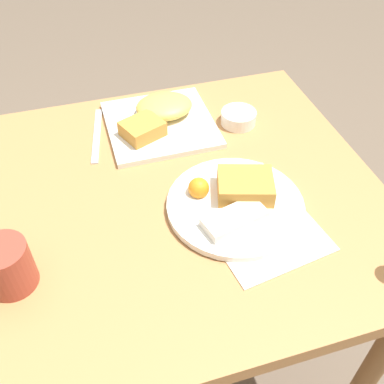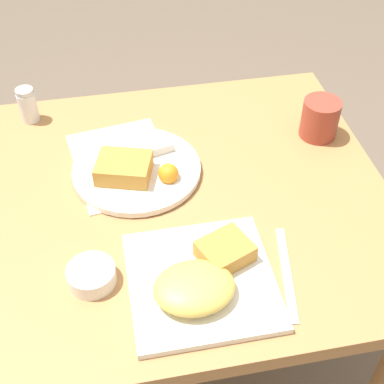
% 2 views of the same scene
% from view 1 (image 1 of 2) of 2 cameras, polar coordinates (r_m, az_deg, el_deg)
% --- Properties ---
extents(ground_plane, '(8.00, 8.00, 0.00)m').
position_cam_1_polar(ground_plane, '(1.55, -1.00, -19.40)').
color(ground_plane, brown).
extents(dining_table, '(0.86, 0.80, 0.73)m').
position_cam_1_polar(dining_table, '(1.03, -1.43, -3.75)').
color(dining_table, '#B27A47').
rests_on(dining_table, ground_plane).
extents(menu_card, '(0.25, 0.30, 0.00)m').
position_cam_1_polar(menu_card, '(0.91, 7.95, -3.32)').
color(menu_card, beige).
rests_on(menu_card, dining_table).
extents(plate_square_near, '(0.26, 0.26, 0.06)m').
position_cam_1_polar(plate_square_near, '(1.13, -4.15, 9.36)').
color(plate_square_near, white).
rests_on(plate_square_near, dining_table).
extents(plate_oval_far, '(0.28, 0.28, 0.05)m').
position_cam_1_polar(plate_oval_far, '(0.91, 5.56, -1.11)').
color(plate_oval_far, white).
rests_on(plate_oval_far, menu_card).
extents(sauce_ramekin, '(0.09, 0.09, 0.03)m').
position_cam_1_polar(sauce_ramekin, '(1.14, 5.93, 9.43)').
color(sauce_ramekin, white).
rests_on(sauce_ramekin, dining_table).
extents(butter_knife, '(0.06, 0.21, 0.00)m').
position_cam_1_polar(butter_knife, '(1.12, -11.98, 7.09)').
color(butter_knife, silver).
rests_on(butter_knife, dining_table).
extents(coffee_mug, '(0.09, 0.09, 0.09)m').
position_cam_1_polar(coffee_mug, '(0.83, -22.43, -8.70)').
color(coffee_mug, '#9E3D2D').
rests_on(coffee_mug, dining_table).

